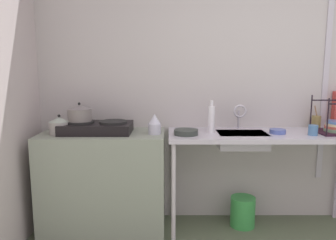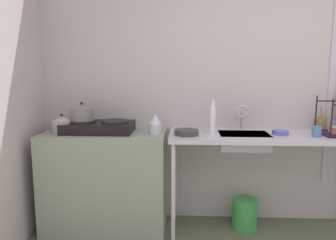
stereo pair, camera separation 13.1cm
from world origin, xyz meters
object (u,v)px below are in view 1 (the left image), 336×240
at_px(cup_by_rack, 314,130).
at_px(bottle_by_sink, 212,119).
at_px(small_bowl_on_drainboard, 279,131).
at_px(pot_on_left_burner, 81,113).
at_px(bucket_on_floor, 244,212).
at_px(stove, 98,127).
at_px(sink_basin, 243,140).
at_px(faucet, 241,113).
at_px(percolator, 156,124).
at_px(frying_pan, 187,132).
at_px(utensil_jar, 317,122).
at_px(pot_beside_stove, 61,126).

xyz_separation_m(cup_by_rack, bottle_by_sink, (-0.83, 0.12, 0.08)).
bearing_deg(small_bowl_on_drainboard, bottle_by_sink, 175.31).
xyz_separation_m(pot_on_left_burner, bucket_on_floor, (1.44, 0.05, -0.92)).
relative_size(stove, sink_basin, 1.42).
distance_m(faucet, bucket_on_floor, 0.90).
distance_m(cup_by_rack, bucket_on_floor, 0.96).
relative_size(stove, cup_by_rack, 6.88).
bearing_deg(sink_basin, cup_by_rack, -10.14).
height_order(percolator, bottle_by_sink, bottle_by_sink).
bearing_deg(frying_pan, stove, 174.18).
bearing_deg(utensil_jar, pot_on_left_burner, -174.47).
relative_size(small_bowl_on_drainboard, bottle_by_sink, 0.49).
relative_size(pot_beside_stove, utensil_jar, 0.80).
relative_size(sink_basin, cup_by_rack, 4.85).
bearing_deg(bottle_by_sink, faucet, 23.47).
xyz_separation_m(pot_beside_stove, frying_pan, (1.06, -0.01, -0.05)).
xyz_separation_m(sink_basin, bucket_on_floor, (0.04, 0.05, -0.68)).
bearing_deg(faucet, stove, -173.74).
bearing_deg(frying_pan, faucet, 23.69).
height_order(percolator, cup_by_rack, percolator).
height_order(frying_pan, bottle_by_sink, bottle_by_sink).
bearing_deg(small_bowl_on_drainboard, pot_beside_stove, -178.72).
bearing_deg(cup_by_rack, utensil_jar, 61.99).
relative_size(pot_beside_stove, cup_by_rack, 1.97).
bearing_deg(pot_beside_stove, frying_pan, -0.63).
height_order(frying_pan, small_bowl_on_drainboard, frying_pan).
bearing_deg(small_bowl_on_drainboard, sink_basin, 175.33).
distance_m(stove, utensil_jar, 1.99).
relative_size(pot_beside_stove, small_bowl_on_drainboard, 1.26).
bearing_deg(small_bowl_on_drainboard, faucet, 151.12).
height_order(bottle_by_sink, utensil_jar, bottle_by_sink).
relative_size(cup_by_rack, utensil_jar, 0.41).
bearing_deg(sink_basin, frying_pan, -171.02).
xyz_separation_m(frying_pan, bottle_by_sink, (0.22, 0.10, 0.10)).
bearing_deg(pot_on_left_burner, utensil_jar, 5.53).
relative_size(cup_by_rack, small_bowl_on_drainboard, 0.64).
xyz_separation_m(faucet, bottle_by_sink, (-0.27, -0.12, -0.03)).
distance_m(sink_basin, bottle_by_sink, 0.32).
xyz_separation_m(stove, bottle_by_sink, (0.99, 0.02, 0.07)).
bearing_deg(utensil_jar, bottle_by_sink, -169.48).
bearing_deg(cup_by_rack, sink_basin, 169.86).
distance_m(frying_pan, small_bowl_on_drainboard, 0.79).
height_order(pot_on_left_burner, sink_basin, pot_on_left_burner).
xyz_separation_m(faucet, utensil_jar, (0.72, 0.07, -0.09)).
bearing_deg(pot_on_left_burner, stove, -0.00).
height_order(cup_by_rack, bottle_by_sink, bottle_by_sink).
bearing_deg(bottle_by_sink, frying_pan, -156.06).
height_order(cup_by_rack, bucket_on_floor, cup_by_rack).
height_order(stove, pot_on_left_burner, pot_on_left_burner).
distance_m(frying_pan, utensil_jar, 1.25).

